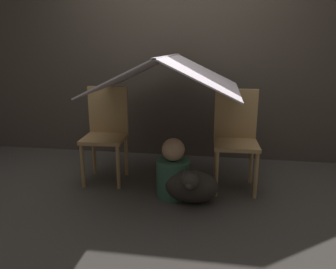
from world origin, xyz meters
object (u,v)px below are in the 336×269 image
chair_left (106,130)px  chair_right (236,135)px  dog (191,186)px  person_front (173,172)px

chair_left → chair_right: bearing=-3.5°
chair_left → dog: 1.08m
dog → chair_left: bearing=154.4°
chair_left → chair_right: size_ratio=1.00×
dog → person_front: bearing=143.9°
chair_right → dog: 0.68m
chair_right → dog: bearing=-133.0°
chair_left → dog: chair_left is taller
chair_left → person_front: bearing=-26.2°
person_front → dog: (0.18, -0.13, -0.06)m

